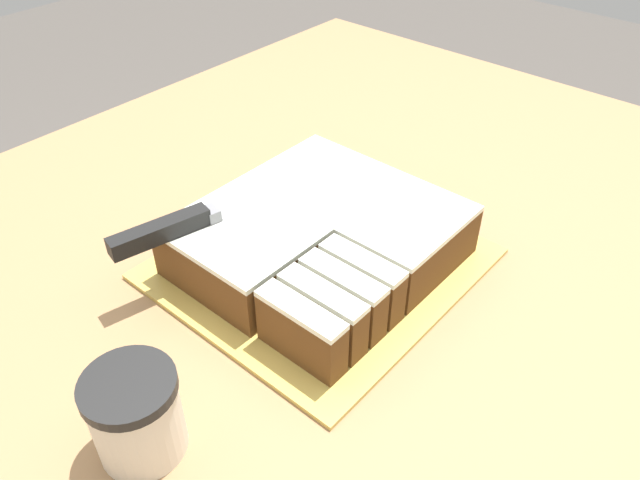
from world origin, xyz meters
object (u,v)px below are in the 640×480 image
cake (320,237)px  coffee_cup (136,415)px  cake_board (320,263)px  knife (184,223)px

cake → coffee_cup: coffee_cup is taller
cake_board → knife: bearing=139.8°
knife → coffee_cup: knife is taller
cake_board → knife: (-0.13, 0.11, 0.08)m
cake_board → knife: 0.18m
cake_board → cake: 0.04m
knife → coffee_cup: 0.25m
cake_board → cake: cake is taller
coffee_cup → knife: bearing=39.1°
cake_board → coffee_cup: bearing=-171.5°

